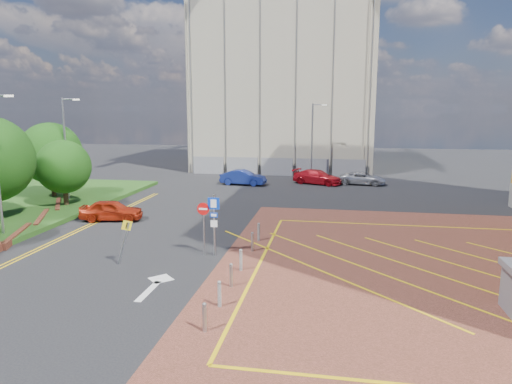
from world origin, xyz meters
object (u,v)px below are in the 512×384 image
(warning_sign, at_px, (125,237))
(car_red_back, at_px, (317,177))
(lamp_back, at_px, (313,138))
(lamp_left_far, at_px, (66,145))
(tree_c, at_px, (64,167))
(car_blue_back, at_px, (243,177))
(sign_cluster, at_px, (210,219))
(car_red_left, at_px, (111,210))
(tree_d, at_px, (51,153))
(car_silver_back, at_px, (363,178))

(warning_sign, height_order, car_red_back, warning_sign)
(lamp_back, bearing_deg, car_red_back, -77.73)
(warning_sign, bearing_deg, lamp_left_far, 130.08)
(tree_c, distance_m, lamp_left_far, 2.65)
(car_blue_back, bearing_deg, lamp_back, -46.31)
(car_red_back, bearing_deg, warning_sign, -177.36)
(sign_cluster, relative_size, car_red_back, 0.65)
(car_blue_back, height_order, car_red_back, car_blue_back)
(lamp_back, xyz_separation_m, car_blue_back, (-6.53, -4.99, -3.62))
(lamp_back, bearing_deg, car_red_left, -120.75)
(tree_d, relative_size, car_silver_back, 1.35)
(tree_c, distance_m, car_red_left, 6.41)
(car_blue_back, relative_size, car_red_back, 0.91)
(sign_cluster, xyz_separation_m, warning_sign, (-3.62, -2.17, -0.52))
(tree_d, distance_m, sign_cluster, 20.74)
(tree_c, xyz_separation_m, warning_sign, (10.18, -11.19, -1.76))
(lamp_back, bearing_deg, tree_c, -134.32)
(lamp_left_far, height_order, lamp_back, lamp_left_far)
(tree_d, relative_size, car_red_left, 1.47)
(car_red_back, bearing_deg, lamp_left_far, 143.65)
(lamp_back, relative_size, car_blue_back, 1.78)
(lamp_back, distance_m, car_red_left, 24.55)
(tree_c, bearing_deg, warning_sign, -47.71)
(tree_c, height_order, car_blue_back, tree_c)
(tree_c, distance_m, car_red_back, 23.65)
(tree_c, height_order, warning_sign, tree_c)
(tree_c, xyz_separation_m, car_silver_back, (22.76, 15.28, -2.57))
(tree_c, height_order, lamp_back, lamp_back)
(car_blue_back, distance_m, car_red_back, 7.45)
(lamp_back, relative_size, warning_sign, 3.57)
(tree_c, bearing_deg, car_red_left, -29.02)
(tree_c, relative_size, warning_sign, 2.18)
(tree_d, bearing_deg, car_blue_back, 35.48)
(car_red_back, bearing_deg, car_silver_back, -64.12)
(warning_sign, bearing_deg, car_red_back, 72.71)
(tree_c, relative_size, lamp_back, 0.61)
(tree_d, height_order, car_red_left, tree_d)
(car_blue_back, bearing_deg, car_red_left, 166.00)
(sign_cluster, height_order, car_red_back, sign_cluster)
(tree_d, xyz_separation_m, sign_cluster, (16.80, -12.02, -1.92))
(sign_cluster, height_order, car_red_left, sign_cluster)
(tree_c, relative_size, tree_d, 0.81)
(car_red_back, bearing_deg, sign_cluster, -170.71)
(tree_d, distance_m, car_red_back, 24.53)
(warning_sign, distance_m, car_red_left, 9.74)
(lamp_back, distance_m, warning_sign, 30.26)
(car_silver_back, bearing_deg, lamp_left_far, 127.92)
(lamp_back, height_order, car_red_left, lamp_back)
(car_red_back, bearing_deg, tree_d, 138.97)
(car_silver_back, bearing_deg, warning_sign, 163.21)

